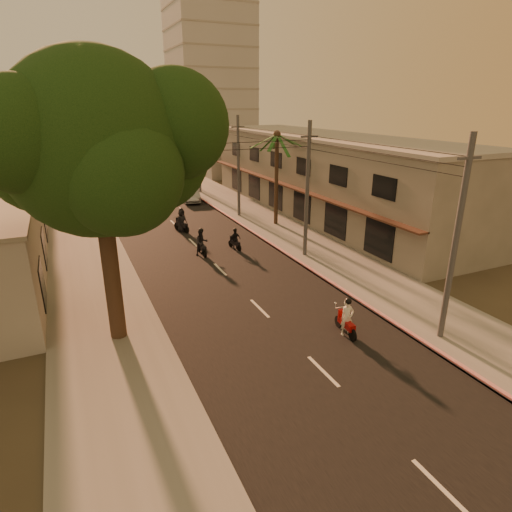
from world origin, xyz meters
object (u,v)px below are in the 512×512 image
object	(u,v)px
scooter_mid_b	(235,240)
scooter_far_b	(188,190)
scooter_red	(347,319)
palm_tree	(277,140)
scooter_mid_a	(202,243)
scooter_far_c	(169,186)
broadleaf_tree	(106,145)
parked_car	(191,194)
scooter_far_a	(182,221)

from	to	relation	value
scooter_mid_b	scooter_far_b	distance (m)	18.94
scooter_red	palm_tree	bearing A→B (deg)	79.49
scooter_mid_a	scooter_far_c	xyz separation A→B (m)	(2.92, 21.84, -0.01)
scooter_mid_b	scooter_mid_a	bearing A→B (deg)	173.41
scooter_red	scooter_far_c	xyz separation A→B (m)	(0.21, 34.96, 0.06)
broadleaf_tree	scooter_mid_b	distance (m)	14.98
broadleaf_tree	palm_tree	xyz separation A→B (m)	(14.61, 13.86, -1.33)
broadleaf_tree	scooter_mid_a	bearing A→B (deg)	54.55
scooter_far_b	scooter_far_c	xyz separation A→B (m)	(-1.48, 2.82, 0.01)
scooter_far_b	parked_car	size ratio (longest dim) A/B	0.38
scooter_mid_b	scooter_far_b	size ratio (longest dim) A/B	0.87
scooter_far_b	scooter_mid_b	bearing A→B (deg)	-77.76
palm_tree	scooter_far_b	distance (m)	15.96
scooter_far_a	parked_car	bearing A→B (deg)	50.71
scooter_red	scooter_far_a	distance (m)	19.39
palm_tree	parked_car	xyz separation A→B (m)	(-4.03, 12.07, -6.38)
scooter_mid_a	scooter_far_c	bearing A→B (deg)	82.23
palm_tree	scooter_mid_b	xyz separation A→B (m)	(-5.65, -4.69, -6.43)
scooter_mid_a	scooter_mid_b	xyz separation A→B (m)	(2.56, 0.17, -0.15)
scooter_red	scooter_far_b	distance (m)	32.18
palm_tree	scooter_far_c	size ratio (longest dim) A/B	4.22
palm_tree	scooter_far_a	xyz separation A→B (m)	(-7.97, 1.25, -6.24)
scooter_far_a	scooter_far_c	distance (m)	15.96
scooter_red	scooter_mid_b	size ratio (longest dim) A/B	1.16
scooter_mid_a	scooter_mid_b	world-z (taller)	scooter_mid_a
scooter_far_b	parked_car	xyz separation A→B (m)	(-0.23, -2.10, -0.09)
broadleaf_tree	scooter_mid_a	distance (m)	13.41
scooter_red	scooter_mid_b	bearing A→B (deg)	97.15
palm_tree	scooter_far_a	bearing A→B (deg)	171.09
scooter_far_a	broadleaf_tree	bearing A→B (deg)	-132.99
palm_tree	scooter_mid_a	bearing A→B (deg)	-149.37
palm_tree	scooter_far_c	distance (m)	18.86
scooter_mid_b	parked_car	distance (m)	16.83
scooter_red	parked_car	xyz separation A→B (m)	(1.46, 30.04, -0.04)
scooter_mid_a	scooter_far_b	world-z (taller)	scooter_mid_a
broadleaf_tree	scooter_far_c	xyz separation A→B (m)	(9.33, 30.84, -7.61)
scooter_far_b	scooter_mid_a	bearing A→B (deg)	-85.20
scooter_mid_b	scooter_far_c	xyz separation A→B (m)	(0.37, 21.67, 0.14)
scooter_mid_a	palm_tree	bearing A→B (deg)	30.48
palm_tree	scooter_far_a	world-z (taller)	palm_tree
scooter_red	parked_car	bearing A→B (deg)	93.69
broadleaf_tree	parked_car	xyz separation A→B (m)	(10.58, 25.92, -7.71)
scooter_far_c	palm_tree	bearing A→B (deg)	-82.15
palm_tree	scooter_mid_b	distance (m)	9.75
broadleaf_tree	scooter_far_a	world-z (taller)	broadleaf_tree
scooter_far_c	scooter_far_b	bearing A→B (deg)	-71.70
scooter_far_a	parked_car	size ratio (longest dim) A/B	0.41
scooter_red	scooter_far_c	size ratio (longest dim) A/B	0.96
palm_tree	parked_car	world-z (taller)	palm_tree
broadleaf_tree	parked_car	world-z (taller)	broadleaf_tree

